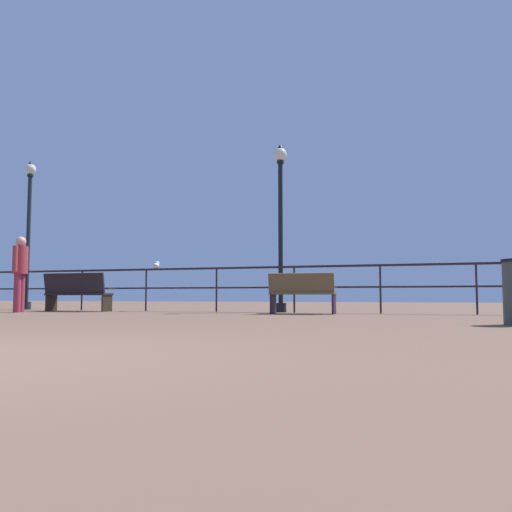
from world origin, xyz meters
TOP-DOWN VIEW (x-y plane):
  - pier_railing at (-0.00, 9.48)m, footprint 19.65×0.05m
  - bench_far_left at (-5.42, 8.66)m, footprint 1.75×0.62m
  - bench_near_left at (0.39, 8.67)m, footprint 1.45×0.78m
  - lamppost_left at (-7.92, 9.69)m, footprint 0.31×0.31m
  - lamppost_center at (-0.38, 9.69)m, footprint 0.32×0.32m
  - person_by_bench at (-6.21, 7.58)m, footprint 0.34×0.56m
  - seagull_on_rail at (-3.64, 9.51)m, footprint 0.23×0.40m

SIDE VIEW (x-z plane):
  - bench_near_left at x=0.39m, z-range 0.04..0.92m
  - bench_far_left at x=-5.42m, z-range 0.04..1.00m
  - pier_railing at x=0.00m, z-range 0.26..1.34m
  - person_by_bench at x=-6.21m, z-range 0.13..1.93m
  - seagull_on_rail at x=-3.64m, z-range 1.08..1.27m
  - lamppost_center at x=-0.38m, z-range 0.31..4.39m
  - lamppost_left at x=-7.92m, z-range 0.27..4.57m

